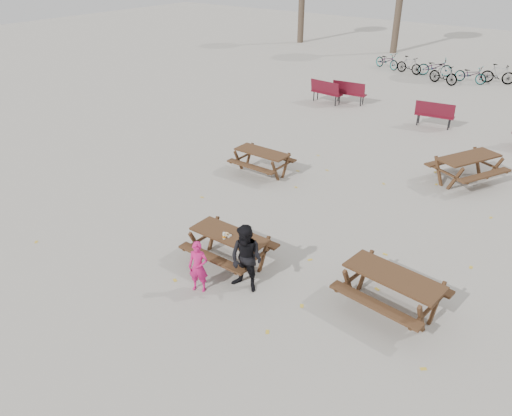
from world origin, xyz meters
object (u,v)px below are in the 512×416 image
Objects in this scene: soda_bottle at (224,236)px; picnic_table_north at (262,162)px; picnic_table_east at (391,292)px; main_picnic_table at (229,241)px; adult at (246,259)px; picnic_table_far at (467,169)px; food_tray at (227,235)px; child at (198,267)px.

soda_bottle is 5.34m from picnic_table_north.
main_picnic_table is at bearing -163.21° from picnic_table_east.
soda_bottle is at bearing -62.52° from picnic_table_north.
adult reaches higher than picnic_table_far.
adult is at bearing -19.83° from soda_bottle.
food_tray is at bearing -62.08° from picnic_table_north.
picnic_table_far is (2.86, 8.87, -0.16)m from child.
food_tray is 3.69m from picnic_table_east.
picnic_table_north is at bearing 118.04° from main_picnic_table.
soda_bottle is 3.70m from picnic_table_east.
child is at bearing -65.85° from picnic_table_north.
soda_bottle is at bearing 70.11° from child.
picnic_table_north is (-2.52, 5.65, -0.21)m from child.
main_picnic_table is 5.09m from picnic_table_north.
picnic_table_far is (-0.63, 7.04, 0.01)m from picnic_table_east.
adult is at bearing -30.74° from main_picnic_table.
picnic_table_east is at bearing 11.96° from food_tray.
food_tray is 1.06× the size of soda_bottle.
adult reaches higher than child.
adult is at bearing -26.77° from food_tray.
main_picnic_table is at bearing -61.81° from picnic_table_north.
food_tray is 8.35m from picnic_table_far.
child is 3.94m from picnic_table_east.
main_picnic_table is 1.18× the size of adult.
food_tray is 0.16× the size of child.
soda_bottle is 0.11× the size of adult.
picnic_table_far is at bearing 68.84° from main_picnic_table.
adult is (0.91, -0.54, 0.17)m from main_picnic_table.
adult reaches higher than picnic_table_east.
soda_bottle is 0.09× the size of picnic_table_east.
soda_bottle reaches higher than picnic_table_far.
main_picnic_table is 10.00× the size of food_tray.
picnic_table_east is at bearing 14.13° from soda_bottle.
adult reaches higher than main_picnic_table.
child is (0.12, -1.16, -0.01)m from main_picnic_table.
main_picnic_table is 0.91× the size of picnic_table_far.
picnic_table_far is (2.96, 7.80, -0.37)m from food_tray.
main_picnic_table is at bearing -175.12° from picnic_table_far.
food_tray is 0.09× the size of picnic_table_far.
picnic_table_east is (3.49, 1.83, -0.17)m from child.
picnic_table_east reaches higher than picnic_table_north.
picnic_table_far reaches higher than picnic_table_north.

